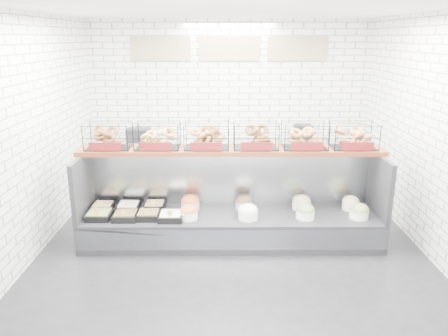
{
  "coord_description": "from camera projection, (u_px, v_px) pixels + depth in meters",
  "views": [
    {
      "loc": [
        -0.12,
        -5.19,
        2.69
      ],
      "look_at": [
        -0.1,
        0.45,
        1.0
      ],
      "focal_mm": 35.0,
      "sensor_mm": 36.0,
      "label": 1
    }
  ],
  "objects": [
    {
      "name": "bagel_shelf",
      "position": [
        231.0,
        139.0,
        5.84
      ],
      "size": [
        4.1,
        0.5,
        0.4
      ],
      "color": "#512111",
      "rests_on": "display_case"
    },
    {
      "name": "prep_counter",
      "position": [
        228.0,
        165.0,
        7.94
      ],
      "size": [
        4.0,
        0.6,
        1.2
      ],
      "color": "#93969B",
      "rests_on": "ground"
    },
    {
      "name": "display_case",
      "position": [
        230.0,
        217.0,
        5.98
      ],
      "size": [
        4.0,
        0.9,
        1.2
      ],
      "color": "black",
      "rests_on": "ground"
    },
    {
      "name": "ground",
      "position": [
        231.0,
        250.0,
        5.75
      ],
      "size": [
        5.5,
        5.5,
        0.0
      ],
      "primitive_type": "plane",
      "color": "black",
      "rests_on": "ground"
    },
    {
      "name": "room_shell",
      "position": [
        231.0,
        87.0,
        5.73
      ],
      "size": [
        5.02,
        5.51,
        3.01
      ],
      "color": "white",
      "rests_on": "ground"
    }
  ]
}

